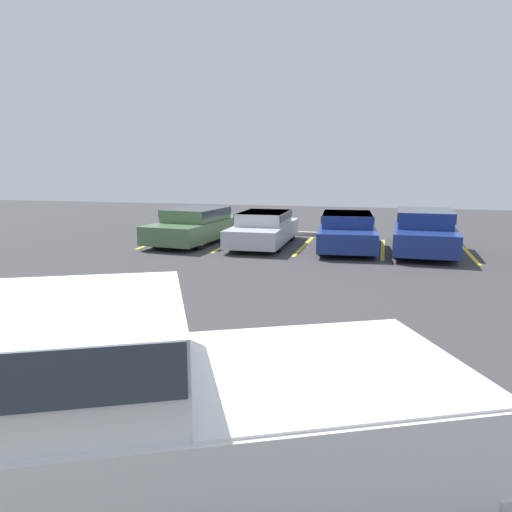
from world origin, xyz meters
TOP-DOWN VIEW (x-y plane):
  - ground_plane at (0.00, 0.00)m, footprint 60.00×60.00m
  - stall_stripe_a at (-4.97, 13.57)m, footprint 0.12×4.19m
  - stall_stripe_b at (-2.35, 13.57)m, footprint 0.12×4.19m
  - stall_stripe_c at (0.27, 13.57)m, footprint 0.12×4.19m
  - stall_stripe_d at (2.88, 13.57)m, footprint 0.12×4.19m
  - stall_stripe_e at (5.50, 13.57)m, footprint 0.12×4.19m
  - pickup_truck at (0.77, -0.15)m, footprint 6.27×4.41m
  - parked_sedan_a at (-3.59, 13.40)m, footprint 2.29×4.73m
  - parked_sedan_b at (-1.10, 13.41)m, footprint 1.76×4.46m
  - parked_sedan_c at (1.70, 13.42)m, footprint 2.13×4.65m
  - parked_sedan_d at (4.13, 13.42)m, footprint 1.98×4.81m
  - wheel_stop_curb at (-0.25, 16.14)m, footprint 1.87×0.20m

SIDE VIEW (x-z plane):
  - ground_plane at x=0.00m, z-range 0.00..0.00m
  - stall_stripe_a at x=-4.97m, z-range 0.00..0.01m
  - stall_stripe_b at x=-2.35m, z-range 0.00..0.01m
  - stall_stripe_c at x=0.27m, z-range 0.00..0.01m
  - stall_stripe_d at x=2.88m, z-range 0.00..0.01m
  - stall_stripe_e at x=5.50m, z-range 0.00..0.01m
  - wheel_stop_curb at x=-0.25m, z-range 0.00..0.14m
  - parked_sedan_b at x=-1.10m, z-range 0.04..1.19m
  - parked_sedan_c at x=1.70m, z-range 0.04..1.21m
  - parked_sedan_a at x=-3.59m, z-range 0.04..1.25m
  - parked_sedan_d at x=4.13m, z-range 0.04..1.36m
  - pickup_truck at x=0.77m, z-range 0.00..1.78m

